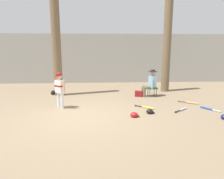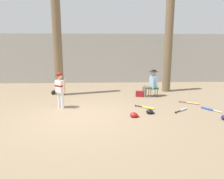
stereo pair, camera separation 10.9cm
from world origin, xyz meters
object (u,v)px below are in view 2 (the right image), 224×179
object	(u,v)px
tree_behind_spectator	(168,52)
tree_near_player	(57,31)
bat_aluminum_silver	(183,110)
bat_wood_tan	(191,103)
bat_blue_youth	(209,109)
bat_yellow_trainer	(147,108)
handbag_beside_stool	(140,94)
folding_stool	(153,88)
seated_spectator	(151,82)
young_ballplayer	(60,88)
batting_helmet_black	(150,112)
batting_helmet_red	(134,115)

from	to	relation	value
tree_behind_spectator	tree_near_player	bearing A→B (deg)	-172.91
tree_behind_spectator	bat_aluminum_silver	distance (m)	3.85
tree_behind_spectator	bat_wood_tan	bearing A→B (deg)	-84.09
bat_blue_youth	bat_yellow_trainer	bearing A→B (deg)	172.65
handbag_beside_stool	bat_aluminum_silver	xyz separation A→B (m)	(1.13, -2.16, -0.10)
folding_stool	seated_spectator	bearing A→B (deg)	-175.53
young_ballplayer	seated_spectator	distance (m)	4.06
tree_near_player	young_ballplayer	distance (m)	3.05
young_ballplayer	folding_stool	bearing A→B (deg)	23.83
bat_yellow_trainer	bat_wood_tan	distance (m)	1.95
bat_aluminum_silver	bat_blue_youth	world-z (taller)	same
young_ballplayer	bat_blue_youth	distance (m)	5.33
folding_stool	bat_wood_tan	world-z (taller)	folding_stool
batting_helmet_black	young_ballplayer	bearing A→B (deg)	165.21
young_ballplayer	bat_wood_tan	xyz separation A→B (m)	(4.99, 0.33, -0.71)
seated_spectator	batting_helmet_red	size ratio (longest dim) A/B	4.15
bat_aluminum_silver	bat_wood_tan	size ratio (longest dim) A/B	0.91
bat_yellow_trainer	bat_blue_youth	size ratio (longest dim) A/B	0.95
bat_yellow_trainer	batting_helmet_black	world-z (taller)	batting_helmet_black
handbag_beside_stool	bat_aluminum_silver	world-z (taller)	handbag_beside_stool
bat_aluminum_silver	batting_helmet_red	bearing A→B (deg)	-161.37
handbag_beside_stool	batting_helmet_red	bearing A→B (deg)	-103.50
handbag_beside_stool	batting_helmet_black	xyz separation A→B (m)	(-0.09, -2.45, -0.06)
bat_wood_tan	bat_blue_youth	size ratio (longest dim) A/B	0.99
tree_near_player	seated_spectator	world-z (taller)	tree_near_player
seated_spectator	bat_aluminum_silver	xyz separation A→B (m)	(0.61, -2.20, -0.61)
young_ballplayer	bat_yellow_trainer	size ratio (longest dim) A/B	2.07
bat_aluminum_silver	batting_helmet_black	distance (m)	1.25
folding_stool	batting_helmet_red	distance (m)	3.11
bat_aluminum_silver	seated_spectator	bearing A→B (deg)	105.46
batting_helmet_black	tree_behind_spectator	bearing A→B (deg)	65.56
tree_near_player	batting_helmet_black	xyz separation A→B (m)	(3.56, -2.96, -2.80)
bat_wood_tan	folding_stool	bearing A→B (deg)	131.42
folding_stool	bat_aluminum_silver	distance (m)	2.29
seated_spectator	bat_blue_youth	bearing A→B (deg)	-54.11
folding_stool	batting_helmet_black	world-z (taller)	folding_stool
bat_aluminum_silver	batting_helmet_red	world-z (taller)	batting_helmet_red
handbag_beside_stool	bat_blue_youth	bearing A→B (deg)	-45.51
tree_behind_spectator	bat_blue_youth	distance (m)	3.83
tree_near_player	tree_behind_spectator	bearing A→B (deg)	7.09
tree_behind_spectator	bat_aluminum_silver	world-z (taller)	tree_behind_spectator
young_ballplayer	bat_yellow_trainer	distance (m)	3.21
tree_behind_spectator	batting_helmet_black	size ratio (longest dim) A/B	16.57
batting_helmet_black	bat_blue_youth	bearing A→B (deg)	8.71
tree_near_player	seated_spectator	distance (m)	4.75
tree_behind_spectator	young_ballplayer	xyz separation A→B (m)	(-4.73, -2.79, -1.20)
tree_behind_spectator	folding_stool	xyz separation A→B (m)	(-0.93, -1.11, -1.58)
tree_near_player	handbag_beside_stool	bearing A→B (deg)	-7.95
seated_spectator	bat_yellow_trainer	bearing A→B (deg)	-107.22
young_ballplayer	seated_spectator	size ratio (longest dim) A/B	1.09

